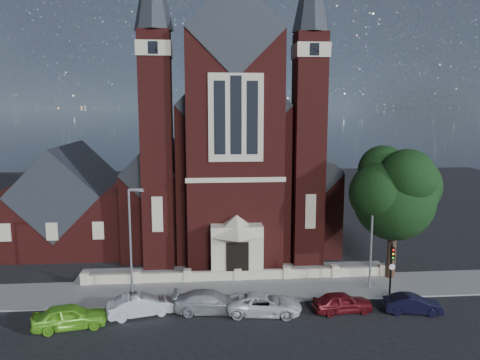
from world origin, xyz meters
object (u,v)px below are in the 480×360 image
(car_lime_van, at_px, (70,316))
(car_navy, at_px, (413,304))
(street_tree, at_px, (397,195))
(car_white_suv, at_px, (264,304))
(car_silver_b, at_px, (210,302))
(car_dark_red, at_px, (342,302))
(street_lamp_right, at_px, (373,231))
(car_silver_a, at_px, (141,305))
(parish_hall, at_px, (70,206))
(traffic_signal, at_px, (392,263))
(street_lamp_left, at_px, (131,236))
(church, at_px, (226,158))

(car_lime_van, distance_m, car_navy, 22.56)
(street_tree, distance_m, car_white_suv, 14.02)
(car_silver_b, xyz_separation_m, car_dark_red, (8.96, -0.75, -0.04))
(street_tree, relative_size, car_lime_van, 2.37)
(street_tree, bearing_deg, street_lamp_right, -145.74)
(car_silver_a, distance_m, car_silver_b, 4.68)
(parish_hall, bearing_deg, street_tree, -23.26)
(street_tree, bearing_deg, parish_hall, 156.74)
(street_tree, relative_size, car_white_suv, 2.12)
(street_lamp_right, bearing_deg, car_silver_a, -169.00)
(car_lime_van, height_order, car_silver_a, car_lime_van)
(traffic_signal, relative_size, car_silver_a, 0.91)
(traffic_signal, xyz_separation_m, car_white_suv, (-9.69, -2.18, -1.88))
(car_lime_van, height_order, car_white_suv, car_lime_van)
(car_lime_van, xyz_separation_m, car_dark_red, (17.86, 0.86, -0.08))
(car_white_suv, distance_m, car_dark_red, 5.36)
(street_lamp_right, distance_m, car_silver_b, 13.36)
(traffic_signal, distance_m, car_silver_b, 13.52)
(street_lamp_right, height_order, car_dark_red, street_lamp_right)
(street_lamp_left, bearing_deg, car_dark_red, -15.00)
(church, distance_m, car_dark_red, 24.95)
(car_lime_van, bearing_deg, car_silver_b, -91.40)
(street_tree, relative_size, street_lamp_right, 1.32)
(parish_hall, relative_size, car_lime_van, 2.70)
(street_lamp_right, bearing_deg, parish_hall, 151.78)
(car_white_suv, relative_size, car_dark_red, 1.25)
(car_silver_a, bearing_deg, parish_hall, 11.09)
(parish_hall, xyz_separation_m, car_white_suv, (17.31, -17.76, -3.31))
(street_lamp_left, distance_m, car_silver_a, 5.18)
(car_silver_a, relative_size, car_white_suv, 0.87)
(car_lime_van, relative_size, car_navy, 1.18)
(parish_hall, relative_size, car_white_suv, 2.42)
(traffic_signal, bearing_deg, street_tree, 64.05)
(street_lamp_right, xyz_separation_m, car_white_suv, (-8.78, -3.76, -3.90))
(street_tree, xyz_separation_m, car_navy, (-1.24, -6.19, -6.33))
(street_tree, height_order, street_lamp_left, street_tree)
(parish_hall, relative_size, street_tree, 1.14)
(church, xyz_separation_m, car_navy, (11.36, -23.43, -7.56))
(parish_hall, distance_m, car_dark_red, 29.07)
(car_silver_a, distance_m, car_white_suv, 8.29)
(car_lime_van, xyz_separation_m, car_white_suv, (12.51, 1.01, -0.07))
(street_lamp_right, xyz_separation_m, car_dark_red, (-3.43, -3.90, -3.91))
(parish_hall, bearing_deg, car_navy, -34.05)
(traffic_signal, relative_size, car_lime_van, 0.89)
(street_lamp_left, distance_m, car_dark_red, 15.58)
(church, relative_size, parish_hall, 2.86)
(parish_hall, relative_size, car_dark_red, 3.02)
(traffic_signal, bearing_deg, church, 118.20)
(street_tree, bearing_deg, car_lime_van, -164.78)
(car_dark_red, xyz_separation_m, car_navy, (4.70, -0.58, -0.06))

